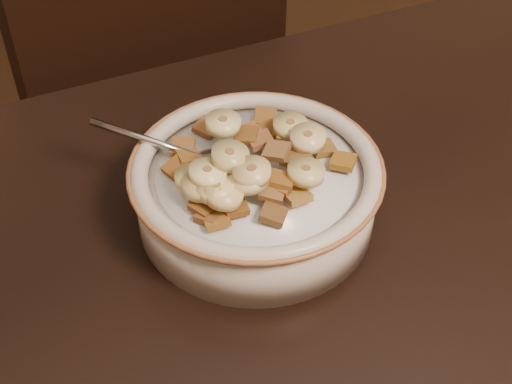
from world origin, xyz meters
name	(u,v)px	position (x,y,z in m)	size (l,w,h in m)	color
table	(488,332)	(0.00, 0.00, 0.73)	(1.40, 0.90, 0.04)	black
chair	(214,173)	(-0.07, 0.49, 0.53)	(0.47, 0.47, 1.05)	black
cereal_bowl	(256,196)	(-0.13, 0.18, 0.78)	(0.21, 0.21, 0.05)	beige
milk	(256,175)	(-0.13, 0.18, 0.80)	(0.17, 0.17, 0.00)	silver
spoon	(219,163)	(-0.16, 0.20, 0.80)	(0.04, 0.05, 0.01)	#B2B2B2
cereal_square_0	(282,180)	(-0.12, 0.14, 0.82)	(0.02, 0.02, 0.01)	brown
cereal_square_1	(200,194)	(-0.19, 0.16, 0.81)	(0.02, 0.02, 0.01)	brown
cereal_square_2	(276,151)	(-0.11, 0.17, 0.82)	(0.02, 0.02, 0.01)	brown
cereal_square_3	(269,131)	(-0.10, 0.22, 0.81)	(0.02, 0.02, 0.01)	#603110
cereal_square_4	(207,128)	(-0.15, 0.25, 0.81)	(0.02, 0.02, 0.01)	#9C5E29
cereal_square_5	(177,169)	(-0.19, 0.20, 0.81)	(0.02, 0.02, 0.01)	brown
cereal_square_6	(281,183)	(-0.12, 0.14, 0.82)	(0.02, 0.02, 0.01)	brown
cereal_square_7	(323,148)	(-0.06, 0.18, 0.81)	(0.02, 0.02, 0.01)	brown
cereal_square_8	(297,196)	(-0.11, 0.13, 0.81)	(0.02, 0.02, 0.01)	olive
cereal_square_9	(234,206)	(-0.17, 0.14, 0.81)	(0.02, 0.02, 0.01)	brown
cereal_square_10	(216,219)	(-0.18, 0.13, 0.81)	(0.02, 0.02, 0.01)	brown
cereal_square_11	(205,206)	(-0.19, 0.15, 0.81)	(0.02, 0.02, 0.01)	brown
cereal_square_12	(274,214)	(-0.14, 0.12, 0.81)	(0.02, 0.02, 0.01)	brown
cereal_square_13	(301,151)	(-0.09, 0.18, 0.81)	(0.02, 0.02, 0.01)	brown
cereal_square_14	(265,118)	(-0.09, 0.24, 0.81)	(0.02, 0.02, 0.01)	brown
cereal_square_15	(210,215)	(-0.19, 0.14, 0.81)	(0.02, 0.02, 0.01)	brown
cereal_square_16	(292,132)	(-0.08, 0.21, 0.81)	(0.02, 0.02, 0.01)	#9B5D2A
cereal_square_17	(289,135)	(-0.09, 0.20, 0.81)	(0.02, 0.02, 0.01)	brown
cereal_square_18	(260,140)	(-0.12, 0.20, 0.82)	(0.02, 0.02, 0.01)	brown
cereal_square_19	(272,191)	(-0.13, 0.14, 0.82)	(0.02, 0.02, 0.01)	brown
cereal_square_20	(295,160)	(-0.10, 0.17, 0.82)	(0.02, 0.02, 0.01)	brown
cereal_square_21	(343,161)	(-0.06, 0.15, 0.81)	(0.02, 0.02, 0.01)	#906117
cereal_square_22	(189,157)	(-0.18, 0.21, 0.81)	(0.02, 0.02, 0.01)	#96591E
cereal_square_23	(247,136)	(-0.12, 0.21, 0.82)	(0.02, 0.02, 0.01)	brown
cereal_square_24	(278,130)	(-0.09, 0.22, 0.81)	(0.02, 0.02, 0.01)	brown
cereal_square_25	(183,147)	(-0.18, 0.23, 0.81)	(0.02, 0.02, 0.01)	#946134
cereal_square_26	(249,133)	(-0.12, 0.21, 0.82)	(0.02, 0.02, 0.01)	olive
banana_slice_0	(306,172)	(-0.10, 0.14, 0.82)	(0.03, 0.03, 0.01)	#D4CA76
banana_slice_1	(224,195)	(-0.17, 0.14, 0.82)	(0.03, 0.03, 0.01)	#DFC175
banana_slice_2	(223,123)	(-0.14, 0.22, 0.83)	(0.03, 0.03, 0.01)	#EEE188
banana_slice_3	(290,126)	(-0.09, 0.20, 0.82)	(0.03, 0.03, 0.01)	#D8C26E
banana_slice_4	(201,185)	(-0.18, 0.16, 0.82)	(0.03, 0.03, 0.01)	#DABC72
banana_slice_5	(252,172)	(-0.15, 0.15, 0.83)	(0.03, 0.03, 0.01)	#EECD7E
banana_slice_6	(250,179)	(-0.15, 0.15, 0.83)	(0.03, 0.03, 0.01)	beige
banana_slice_7	(308,138)	(-0.08, 0.18, 0.82)	(0.03, 0.03, 0.01)	#F9E8A5
banana_slice_8	(230,156)	(-0.16, 0.17, 0.83)	(0.03, 0.03, 0.01)	tan
banana_slice_9	(193,178)	(-0.19, 0.17, 0.82)	(0.03, 0.03, 0.01)	#E3D975
banana_slice_10	(216,189)	(-0.18, 0.15, 0.82)	(0.03, 0.03, 0.01)	beige
banana_slice_11	(208,174)	(-0.18, 0.17, 0.83)	(0.03, 0.03, 0.01)	#FAE48E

